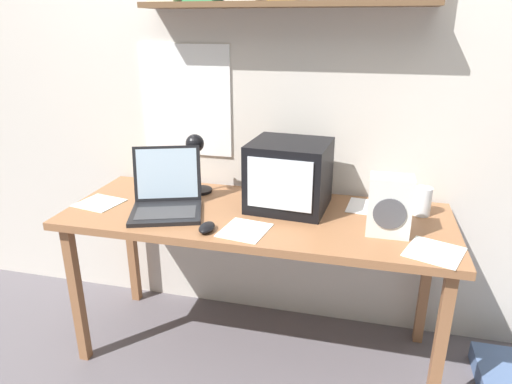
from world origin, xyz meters
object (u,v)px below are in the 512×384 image
Objects in this scene: loose_paper_near_laptop at (99,203)px; space_heater at (390,206)px; desk_lamp at (196,156)px; open_notebook at (246,230)px; crt_monitor at (289,175)px; loose_paper_near_monitor at (434,252)px; corner_desk at (256,226)px; juice_glass at (422,203)px; printed_handout at (378,208)px; computer_mouse at (207,227)px; laptop at (167,195)px.

space_heater is at bearing -0.68° from loose_paper_near_laptop.
space_heater is at bearing -20.92° from desk_lamp.
open_notebook is 0.76m from loose_paper_near_laptop.
crt_monitor is 1.47× the size of loose_paper_near_monitor.
crt_monitor is (0.13, 0.11, 0.22)m from corner_desk.
desk_lamp is 2.42× the size of juice_glass.
crt_monitor reaches higher than loose_paper_near_laptop.
printed_handout is (-0.03, 0.27, -0.12)m from space_heater.
printed_handout is at bearing 18.97° from corner_desk.
computer_mouse reaches higher than open_notebook.
computer_mouse is at bearing -178.20° from loose_paper_near_monitor.
loose_paper_near_laptop is at bearing 174.64° from loose_paper_near_monitor.
open_notebook is at bearing -168.39° from space_heater.
printed_handout is (0.94, 0.24, -0.07)m from laptop.
computer_mouse is (-0.15, -0.23, 0.08)m from corner_desk.
space_heater is 0.24m from loose_paper_near_monitor.
crt_monitor reaches higher than computer_mouse.
computer_mouse is at bearing -70.45° from desk_lamp.
loose_paper_near_laptop is (-1.28, -0.25, 0.00)m from printed_handout.
loose_paper_near_laptop is at bearing 162.63° from laptop.
corner_desk is 7.59× the size of open_notebook.
laptop is 1.14m from juice_glass.
loose_paper_near_monitor is 0.44m from printed_handout.
space_heater reaches higher than juice_glass.
laptop reaches higher than corner_desk.
desk_lamp reaches higher than loose_paper_near_laptop.
corner_desk is 16.39× the size of computer_mouse.
space_heater is (0.57, -0.08, 0.19)m from corner_desk.
desk_lamp is 1.26× the size of space_heater.
printed_handout is at bearing -5.26° from laptop.
open_notebook is (0.00, -0.19, 0.07)m from corner_desk.
open_notebook is (0.34, -0.35, -0.19)m from desk_lamp.
crt_monitor is 0.36m from open_notebook.
desk_lamp reaches higher than printed_handout.
corner_desk is 0.43m from laptop.
loose_paper_near_monitor reaches higher than corner_desk.
juice_glass reaches higher than loose_paper_near_laptop.
loose_paper_near_monitor is at bearing -24.73° from desk_lamp.
space_heater reaches higher than printed_handout.
corner_desk is 5.97× the size of printed_handout.
computer_mouse is 0.46× the size of open_notebook.
desk_lamp is 1.39× the size of loose_paper_near_laptop.
crt_monitor is at bearing -169.24° from printed_handout.
open_notebook is 1.02× the size of loose_paper_near_laptop.
loose_paper_near_laptop is (-0.75, -0.07, 0.07)m from corner_desk.
laptop is at bearing -158.40° from crt_monitor.
printed_handout is (0.40, 0.08, -0.15)m from crt_monitor.
printed_handout is (0.53, 0.18, 0.07)m from corner_desk.
juice_glass is 0.37m from loose_paper_near_monitor.
laptop is 1.80× the size of loose_paper_near_laptop.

